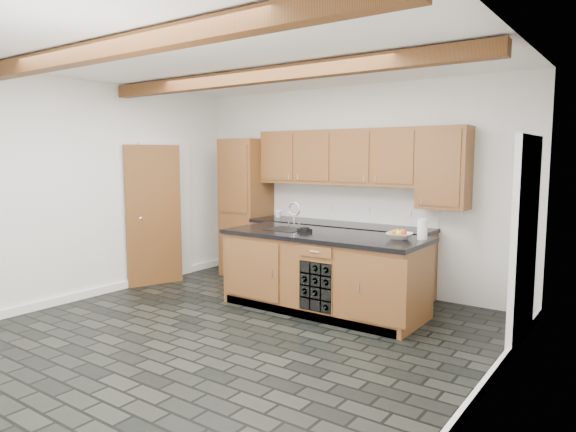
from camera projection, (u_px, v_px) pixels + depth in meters
name	position (u px, v px, depth m)	size (l,w,h in m)	color
ground	(232.00, 335.00, 5.32)	(5.00, 5.00, 0.00)	black
room_shell	(257.00, 185.00, 5.62)	(5.01, 5.00, 5.00)	white
back_cabinetry	(318.00, 218.00, 7.23)	(3.65, 0.62, 2.20)	brown
island	(323.00, 272.00, 6.12)	(2.48, 0.96, 0.93)	brown
faucet	(288.00, 226.00, 6.43)	(0.45, 0.40, 0.34)	black
kitchen_scale	(305.00, 230.00, 6.20)	(0.21, 0.16, 0.06)	black
fruit_bowl	(399.00, 236.00, 5.66)	(0.29, 0.29, 0.07)	beige
fruit_cluster	(399.00, 233.00, 5.65)	(0.16, 0.17, 0.07)	red
paper_towel	(422.00, 229.00, 5.62)	(0.11, 0.11, 0.23)	white
mug	(278.00, 214.00, 7.65)	(0.11, 0.11, 0.10)	white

